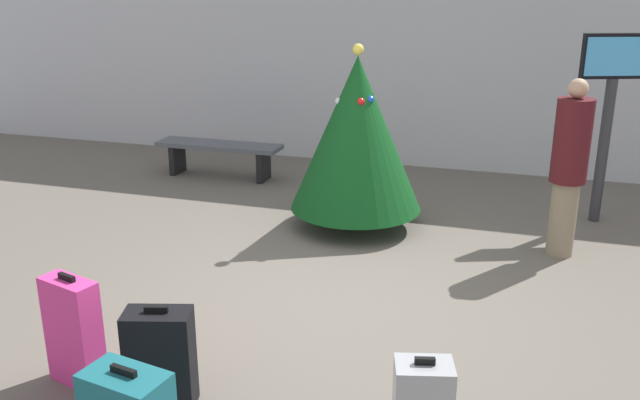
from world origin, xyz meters
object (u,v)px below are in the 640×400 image
at_px(holiday_tree, 357,134).
at_px(suitcase_2, 160,360).
at_px(suitcase_3, 74,332).
at_px(waiting_bench, 219,151).
at_px(flight_info_kiosk, 610,98).
at_px(traveller_0, 569,165).

relative_size(holiday_tree, suitcase_2, 2.80).
bearing_deg(suitcase_3, suitcase_2, -5.85).
height_order(holiday_tree, waiting_bench, holiday_tree).
bearing_deg(waiting_bench, holiday_tree, -30.55).
relative_size(flight_info_kiosk, suitcase_3, 2.60).
height_order(holiday_tree, suitcase_3, holiday_tree).
height_order(waiting_bench, suitcase_2, suitcase_2).
bearing_deg(suitcase_3, traveller_0, 46.25).
bearing_deg(suitcase_3, waiting_bench, 104.33).
distance_m(traveller_0, suitcase_3, 4.67).
bearing_deg(waiting_bench, traveller_0, -18.92).
relative_size(flight_info_kiosk, traveller_0, 1.19).
xyz_separation_m(waiting_bench, suitcase_3, (1.25, -4.88, 0.01)).
xyz_separation_m(holiday_tree, waiting_bench, (-2.30, 1.36, -0.68)).
bearing_deg(suitcase_2, flight_info_kiosk, 57.45).
bearing_deg(suitcase_3, holiday_tree, 73.40).
bearing_deg(traveller_0, waiting_bench, 161.08).
relative_size(traveller_0, suitcase_3, 2.19).
distance_m(holiday_tree, suitcase_3, 3.74).
height_order(flight_info_kiosk, suitcase_3, flight_info_kiosk).
xyz_separation_m(holiday_tree, suitcase_3, (-1.05, -3.53, -0.67)).
bearing_deg(holiday_tree, suitcase_2, -95.68).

